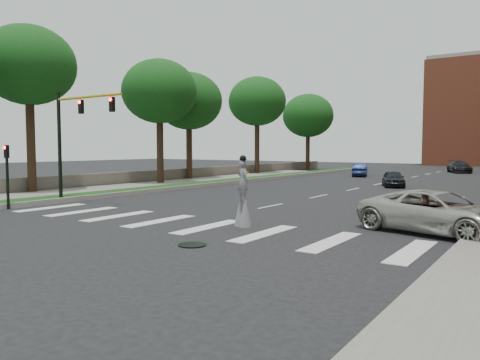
# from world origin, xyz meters

# --- Properties ---
(ground_plane) EXTENTS (160.00, 160.00, 0.00)m
(ground_plane) POSITION_xyz_m (0.00, 0.00, 0.00)
(ground_plane) COLOR black
(ground_plane) RESTS_ON ground
(grass_median) EXTENTS (2.00, 60.00, 0.25)m
(grass_median) POSITION_xyz_m (-11.50, 20.00, 0.12)
(grass_median) COLOR #113A10
(grass_median) RESTS_ON ground
(median_curb) EXTENTS (0.20, 60.00, 0.28)m
(median_curb) POSITION_xyz_m (-10.45, 20.00, 0.14)
(median_curb) COLOR gray
(median_curb) RESTS_ON ground
(sidewalk_left) EXTENTS (4.00, 60.00, 0.18)m
(sidewalk_left) POSITION_xyz_m (-14.50, 10.00, 0.09)
(sidewalk_left) COLOR slate
(sidewalk_left) RESTS_ON ground
(stone_wall) EXTENTS (0.50, 56.00, 1.10)m
(stone_wall) POSITION_xyz_m (-17.00, 22.00, 0.55)
(stone_wall) COLOR #59534C
(stone_wall) RESTS_ON ground
(manhole) EXTENTS (0.90, 0.90, 0.04)m
(manhole) POSITION_xyz_m (3.00, -2.00, 0.02)
(manhole) COLOR black
(manhole) RESTS_ON ground
(traffic_signal) EXTENTS (5.30, 0.23, 6.20)m
(traffic_signal) POSITION_xyz_m (-9.78, 3.00, 4.15)
(traffic_signal) COLOR black
(traffic_signal) RESTS_ON ground
(secondary_signal) EXTENTS (0.25, 0.21, 3.23)m
(secondary_signal) POSITION_xyz_m (-10.30, -0.50, 1.95)
(secondary_signal) COLOR black
(secondary_signal) RESTS_ON ground
(stilt_performer) EXTENTS (0.82, 0.64, 2.81)m
(stilt_performer) POSITION_xyz_m (2.32, 1.90, 1.07)
(stilt_performer) COLOR black
(stilt_performer) RESTS_ON ground
(suv_crossing) EXTENTS (6.11, 4.02, 1.56)m
(suv_crossing) POSITION_xyz_m (9.00, 4.54, 0.78)
(suv_crossing) COLOR beige
(suv_crossing) RESTS_ON ground
(car_near) EXTENTS (2.85, 4.12, 1.30)m
(car_near) POSITION_xyz_m (1.78, 23.98, 0.65)
(car_near) COLOR black
(car_near) RESTS_ON ground
(car_mid) EXTENTS (2.59, 4.36, 1.36)m
(car_mid) POSITION_xyz_m (-5.09, 35.49, 0.68)
(car_mid) COLOR navy
(car_mid) RESTS_ON ground
(car_far) EXTENTS (3.87, 5.47, 1.47)m
(car_far) POSITION_xyz_m (2.52, 49.03, 0.74)
(car_far) COLOR black
(car_far) RESTS_ON ground
(tree_1) EXTENTS (6.10, 6.10, 11.07)m
(tree_1) POSITION_xyz_m (-16.39, 4.58, 8.42)
(tree_1) COLOR black
(tree_1) RESTS_ON ground
(tree_2) EXTENTS (6.18, 6.18, 10.34)m
(tree_2) POSITION_xyz_m (-14.87, 15.13, 7.67)
(tree_2) COLOR black
(tree_2) RESTS_ON ground
(tree_3) EXTENTS (6.30, 6.30, 10.12)m
(tree_3) POSITION_xyz_m (-16.35, 20.57, 7.40)
(tree_3) COLOR black
(tree_3) RESTS_ON ground
(tree_4) EXTENTS (6.56, 6.56, 11.13)m
(tree_4) POSITION_xyz_m (-16.09, 32.19, 8.30)
(tree_4) COLOR black
(tree_4) RESTS_ON ground
(tree_5) EXTENTS (6.83, 6.83, 10.28)m
(tree_5) POSITION_xyz_m (-15.58, 44.25, 7.35)
(tree_5) COLOR black
(tree_5) RESTS_ON ground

